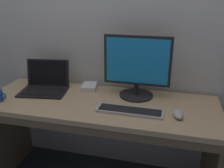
{
  "coord_description": "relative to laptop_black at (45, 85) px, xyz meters",
  "views": [
    {
      "loc": [
        0.47,
        -1.5,
        1.46
      ],
      "look_at": [
        0.1,
        0.0,
        0.87
      ],
      "focal_mm": 39.75,
      "sensor_mm": 36.0,
      "label": 1
    }
  ],
  "objects": [
    {
      "name": "wired_keyboard",
      "position": [
        0.7,
        -0.2,
        -0.03
      ],
      "size": [
        0.42,
        0.12,
        0.02
      ],
      "color": "#BCBCC1",
      "rests_on": "desk"
    },
    {
      "name": "desk",
      "position": [
        0.46,
        -0.1,
        -0.25
      ],
      "size": [
        1.64,
        0.6,
        0.73
      ],
      "color": "tan",
      "rests_on": "ground"
    },
    {
      "name": "external_drive_box",
      "position": [
        0.32,
        0.12,
        -0.03
      ],
      "size": [
        0.13,
        0.17,
        0.04
      ],
      "primitive_type": "cube",
      "rotation": [
        0.0,
        0.0,
        0.18
      ],
      "color": "silver",
      "rests_on": "desk"
    },
    {
      "name": "computer_mouse",
      "position": [
        1.0,
        -0.19,
        -0.03
      ],
      "size": [
        0.08,
        0.12,
        0.04
      ],
      "primitive_type": "ellipsoid",
      "rotation": [
        0.0,
        0.0,
        0.17
      ],
      "color": "#B7B7BC",
      "rests_on": "desk"
    },
    {
      "name": "laptop_black",
      "position": [
        0.0,
        0.0,
        0.0
      ],
      "size": [
        0.37,
        0.32,
        0.22
      ],
      "color": "black",
      "rests_on": "desk"
    },
    {
      "name": "external_monitor",
      "position": [
        0.7,
        0.06,
        0.18
      ],
      "size": [
        0.47,
        0.25,
        0.44
      ],
      "color": "black",
      "rests_on": "desk"
    }
  ]
}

